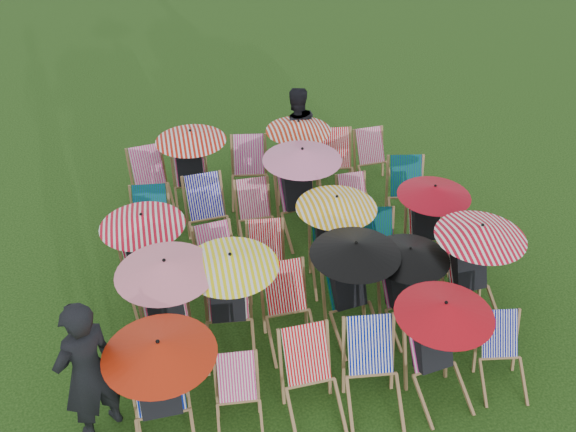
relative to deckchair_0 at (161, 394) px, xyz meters
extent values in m
plane|color=black|center=(2.03, 2.24, -0.75)|extent=(100.00, 100.00, 0.00)
cube|color=#081FAD|center=(-0.02, 0.20, -0.06)|extent=(0.53, 0.40, 0.62)
cube|color=black|center=(-0.02, 0.15, -0.06)|extent=(0.45, 0.46, 0.65)
sphere|color=tan|center=(-0.03, 0.26, 0.28)|extent=(0.23, 0.23, 0.23)
cylinder|color=black|center=(0.04, 0.11, 0.23)|extent=(0.03, 0.03, 0.76)
cone|color=red|center=(0.04, 0.11, 0.58)|extent=(1.20, 1.20, 0.19)
cube|color=#E12D81|center=(0.83, 0.21, -0.18)|extent=(0.45, 0.35, 0.51)
cube|color=red|center=(1.65, 0.28, -0.07)|extent=(0.53, 0.40, 0.61)
cube|color=#071493|center=(2.40, 0.25, -0.06)|extent=(0.56, 0.44, 0.62)
cube|color=#D92B95|center=(3.12, 0.19, -0.10)|extent=(0.54, 0.43, 0.58)
cube|color=black|center=(3.12, 0.14, -0.10)|extent=(0.47, 0.48, 0.61)
sphere|color=tan|center=(3.11, 0.24, 0.22)|extent=(0.21, 0.21, 0.21)
cylinder|color=black|center=(3.19, 0.11, 0.17)|extent=(0.03, 0.03, 0.72)
cone|color=#B40A14|center=(3.19, 0.11, 0.50)|extent=(1.12, 1.12, 0.17)
cube|color=#060B8C|center=(4.03, 0.19, -0.17)|extent=(0.48, 0.39, 0.52)
cube|color=#F5316A|center=(0.11, 1.47, -0.05)|extent=(0.57, 0.44, 0.63)
cube|color=black|center=(0.11, 1.42, -0.05)|extent=(0.49, 0.50, 0.66)
sphere|color=tan|center=(0.10, 1.53, 0.30)|extent=(0.23, 0.23, 0.23)
cylinder|color=black|center=(0.18, 1.38, 0.24)|extent=(0.03, 0.03, 0.77)
cone|color=pink|center=(0.18, 1.38, 0.60)|extent=(1.21, 1.21, 0.19)
cube|color=#DE2C5F|center=(0.91, 1.48, -0.07)|extent=(0.55, 0.43, 0.61)
cube|color=black|center=(0.90, 1.43, -0.07)|extent=(0.47, 0.49, 0.64)
sphere|color=tan|center=(0.91, 1.53, 0.27)|extent=(0.23, 0.23, 0.23)
cylinder|color=black|center=(0.96, 1.38, 0.22)|extent=(0.03, 0.03, 0.75)
cone|color=yellow|center=(0.96, 1.38, 0.56)|extent=(1.18, 1.18, 0.18)
cube|color=red|center=(1.64, 1.46, -0.07)|extent=(0.52, 0.39, 0.61)
cube|color=#096732|center=(2.45, 1.40, -0.08)|extent=(0.55, 0.44, 0.60)
cube|color=black|center=(2.45, 1.35, -0.08)|extent=(0.48, 0.49, 0.63)
sphere|color=tan|center=(2.44, 1.45, 0.25)|extent=(0.22, 0.22, 0.22)
cylinder|color=black|center=(2.52, 1.32, 0.19)|extent=(0.03, 0.03, 0.73)
cone|color=black|center=(2.52, 1.32, 0.53)|extent=(1.15, 1.15, 0.18)
cube|color=#E62E92|center=(3.15, 1.31, -0.15)|extent=(0.50, 0.40, 0.53)
cube|color=black|center=(3.16, 1.27, -0.15)|extent=(0.44, 0.45, 0.56)
sphere|color=tan|center=(3.15, 1.36, 0.14)|extent=(0.20, 0.20, 0.20)
cylinder|color=black|center=(3.22, 1.24, 0.09)|extent=(0.03, 0.03, 0.66)
cone|color=black|center=(3.22, 1.24, 0.39)|extent=(1.03, 1.03, 0.16)
cube|color=red|center=(4.12, 1.37, -0.07)|extent=(0.55, 0.42, 0.61)
cube|color=black|center=(4.12, 1.32, -0.07)|extent=(0.47, 0.48, 0.64)
sphere|color=tan|center=(4.11, 1.43, 0.27)|extent=(0.22, 0.22, 0.22)
cylinder|color=black|center=(4.19, 1.28, 0.21)|extent=(0.03, 0.03, 0.75)
cone|color=red|center=(4.19, 1.28, 0.56)|extent=(1.18, 1.18, 0.18)
cube|color=red|center=(-0.14, 2.59, -0.09)|extent=(0.56, 0.46, 0.59)
cube|color=black|center=(-0.13, 2.54, -0.09)|extent=(0.49, 0.50, 0.62)
sphere|color=tan|center=(-0.15, 2.64, 0.24)|extent=(0.22, 0.22, 0.22)
cylinder|color=black|center=(-0.06, 2.51, 0.19)|extent=(0.03, 0.03, 0.73)
cone|color=red|center=(-0.06, 2.51, 0.52)|extent=(1.14, 1.14, 0.18)
cube|color=#F7318F|center=(0.87, 2.58, -0.11)|extent=(0.52, 0.41, 0.57)
cube|color=red|center=(1.60, 2.55, -0.14)|extent=(0.50, 0.39, 0.55)
cube|color=#095F25|center=(2.52, 2.48, -0.09)|extent=(0.53, 0.41, 0.59)
cube|color=black|center=(2.52, 2.43, -0.09)|extent=(0.45, 0.46, 0.62)
sphere|color=tan|center=(2.53, 2.53, 0.23)|extent=(0.22, 0.22, 0.22)
cylinder|color=black|center=(2.58, 2.38, 0.18)|extent=(0.03, 0.03, 0.72)
cone|color=#E9A60C|center=(2.58, 2.38, 0.51)|extent=(1.13, 1.13, 0.18)
cube|color=#0A6C24|center=(3.24, 2.48, -0.13)|extent=(0.51, 0.40, 0.56)
cube|color=red|center=(4.02, 2.56, -0.13)|extent=(0.49, 0.39, 0.55)
cube|color=black|center=(4.01, 2.52, -0.14)|extent=(0.42, 0.44, 0.58)
sphere|color=tan|center=(4.02, 2.61, 0.17)|extent=(0.20, 0.20, 0.20)
cylinder|color=black|center=(4.07, 2.47, 0.12)|extent=(0.03, 0.03, 0.68)
cone|color=#AD091A|center=(4.07, 2.47, 0.43)|extent=(1.06, 1.06, 0.16)
cube|color=#096233|center=(0.02, 3.69, -0.08)|extent=(0.54, 0.42, 0.60)
cube|color=#1108AA|center=(0.86, 3.75, -0.05)|extent=(0.56, 0.43, 0.63)
cube|color=#D0295F|center=(1.60, 3.64, -0.12)|extent=(0.48, 0.35, 0.56)
cube|color=#D52A94|center=(2.30, 3.69, -0.05)|extent=(0.57, 0.45, 0.63)
cube|color=black|center=(2.31, 3.64, -0.05)|extent=(0.49, 0.50, 0.66)
sphere|color=tan|center=(2.29, 3.75, 0.30)|extent=(0.23, 0.23, 0.23)
cylinder|color=black|center=(2.38, 3.60, 0.25)|extent=(0.03, 0.03, 0.77)
cone|color=pink|center=(2.38, 3.60, 0.60)|extent=(1.22, 1.22, 0.19)
cube|color=#ED2F7C|center=(3.22, 3.61, -0.18)|extent=(0.44, 0.33, 0.51)
cube|color=#0A6F26|center=(4.15, 3.68, -0.07)|extent=(0.57, 0.46, 0.61)
cube|color=#EA2E8D|center=(0.02, 4.92, -0.08)|extent=(0.56, 0.44, 0.60)
cube|color=#FF337F|center=(0.71, 4.78, -0.08)|extent=(0.50, 0.37, 0.60)
cube|color=black|center=(0.71, 4.73, -0.08)|extent=(0.42, 0.43, 0.63)
sphere|color=tan|center=(0.71, 4.84, 0.25)|extent=(0.22, 0.22, 0.22)
cylinder|color=black|center=(0.78, 4.69, 0.19)|extent=(0.03, 0.03, 0.73)
cone|color=#B91809|center=(0.78, 4.69, 0.53)|extent=(1.15, 1.15, 0.18)
cube|color=#D32A8A|center=(1.74, 4.90, -0.06)|extent=(0.57, 0.46, 0.62)
cube|color=red|center=(2.54, 4.85, -0.11)|extent=(0.54, 0.45, 0.57)
cube|color=black|center=(2.53, 4.81, -0.11)|extent=(0.48, 0.49, 0.60)
sphere|color=tan|center=(2.55, 4.90, 0.20)|extent=(0.21, 0.21, 0.21)
cylinder|color=black|center=(2.58, 4.75, 0.15)|extent=(0.03, 0.03, 0.70)
cone|color=#BA2409|center=(2.58, 4.75, 0.47)|extent=(1.10, 1.10, 0.17)
cube|color=red|center=(3.24, 4.79, -0.05)|extent=(0.57, 0.45, 0.63)
cube|color=#E12D6C|center=(3.92, 4.86, -0.12)|extent=(0.50, 0.38, 0.57)
imported|color=black|center=(-0.74, 0.30, 0.20)|extent=(0.82, 0.77, 1.89)
imported|color=black|center=(2.62, 5.16, 0.11)|extent=(0.88, 0.71, 1.72)
camera|label=1|loc=(0.38, -4.61, 5.48)|focal=40.00mm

